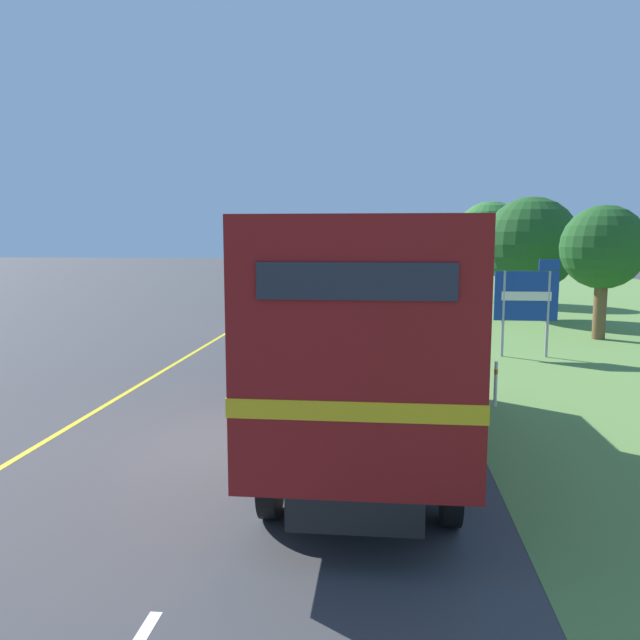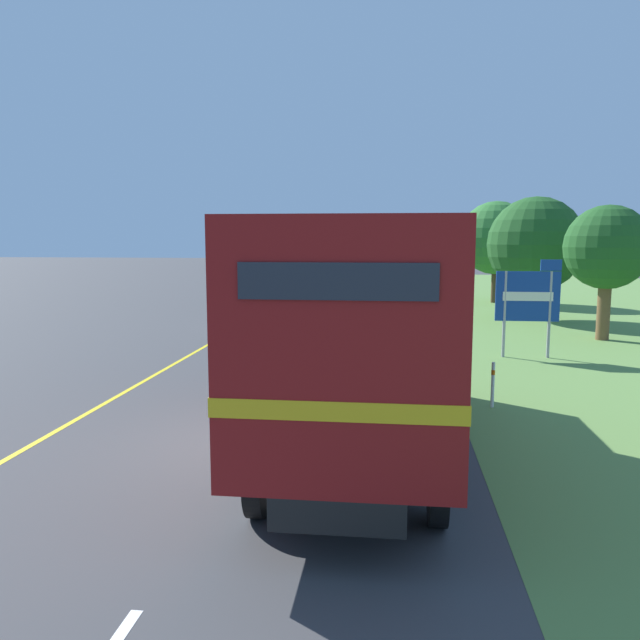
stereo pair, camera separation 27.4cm
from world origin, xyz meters
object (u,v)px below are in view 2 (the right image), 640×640
Objects in this scene: delineator_post at (493,383)px; highway_sign at (529,298)px; roadside_tree_near at (607,248)px; lead_car_black_ahead at (383,284)px; roadside_tree_mid at (535,245)px; lead_car_white at (290,303)px; roadside_tree_far at (496,238)px; horse_trailer_truck at (359,328)px; lead_car_blue_ahead at (346,270)px.

highway_sign is at bearing 72.19° from delineator_post.
lead_car_black_ahead is at bearing 122.69° from roadside_tree_near.
highway_sign is at bearing -102.88° from roadside_tree_mid.
roadside_tree_near is at bearing 48.04° from highway_sign.
lead_car_black_ahead is 0.95× the size of roadside_tree_near.
highway_sign is (7.97, -5.59, 0.79)m from lead_car_white.
horse_trailer_truck is at bearing -103.46° from roadside_tree_far.
lead_car_black_ahead is 21.58m from delineator_post.
roadside_tree_near is at bearing -76.75° from roadside_tree_mid.
lead_car_white is 10.68m from lead_car_black_ahead.
roadside_tree_far is at bearing 84.61° from highway_sign.
lead_car_white is 27.46m from lead_car_blue_ahead.
lead_car_white is at bearing -109.12° from lead_car_black_ahead.
horse_trailer_truck reaches higher than delineator_post.
roadside_tree_far is at bearing 97.99° from roadside_tree_near.
roadside_tree_far is (9.49, 10.50, 2.54)m from lead_car_white.
highway_sign is at bearing -95.39° from roadside_tree_far.
delineator_post is (-5.11, -9.36, -2.64)m from roadside_tree_near.
roadside_tree_mid reaches higher than lead_car_black_ahead.
roadside_tree_mid is (2.03, 8.88, 1.47)m from highway_sign.
highway_sign is 0.52× the size of roadside_tree_far.
lead_car_black_ahead is at bearing 70.88° from lead_car_white.
highway_sign is at bearing -74.09° from lead_car_black_ahead.
lead_car_black_ahead is 16.33m from highway_sign.
lead_car_black_ahead is 14.49m from roadside_tree_near.
roadside_tree_mid is at bearing 103.25° from roadside_tree_near.
lead_car_black_ahead is 0.80× the size of roadside_tree_far.
roadside_tree_mid is at bearing -67.76° from lead_car_blue_ahead.
highway_sign is 5.08m from roadside_tree_near.
delineator_post is at bearing -104.84° from roadside_tree_mid.
lead_car_white is 4.25× the size of delineator_post.
roadside_tree_mid is 7.23m from roadside_tree_far.
delineator_post is (2.63, -21.42, -0.46)m from lead_car_black_ahead.
lead_car_white is 0.77× the size of roadside_tree_mid.
roadside_tree_mid reaches higher than horse_trailer_truck.
roadside_tree_near is 4.85× the size of delineator_post.
delineator_post is (6.01, -38.78, -0.39)m from lead_car_blue_ahead.
highway_sign reaches higher than delineator_post.
lead_car_black_ahead is at bearing 133.68° from roadside_tree_mid.
lead_car_black_ahead is 1.07× the size of lead_car_blue_ahead.
horse_trailer_truck reaches higher than lead_car_blue_ahead.
lead_car_white is at bearing 170.11° from roadside_tree_near.
lead_car_blue_ahead is (0.12, 27.46, -0.06)m from lead_car_white.
lead_car_blue_ahead is at bearing 101.02° from lead_car_black_ahead.
horse_trailer_truck is at bearing -89.91° from lead_car_black_ahead.
lead_car_blue_ahead is at bearing 118.91° from roadside_tree_far.
roadside_tree_far is 5.76× the size of delineator_post.
lead_car_blue_ahead is 1.43× the size of highway_sign.
horse_trailer_truck is 1.85× the size of roadside_tree_near.
highway_sign reaches higher than lead_car_black_ahead.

